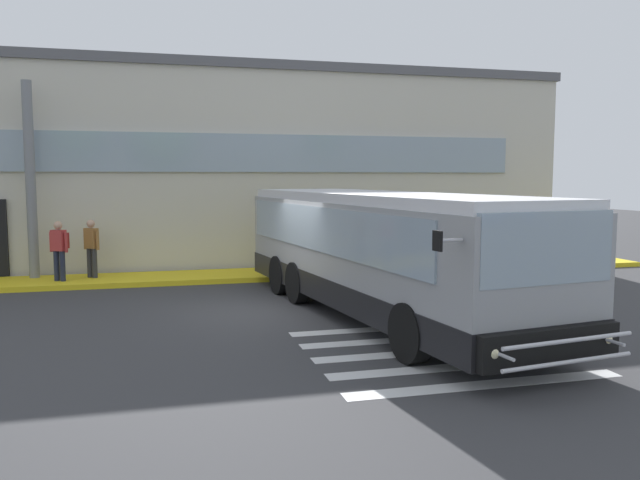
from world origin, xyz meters
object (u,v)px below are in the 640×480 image
object	(u,v)px
entry_support_column	(31,180)
passenger_by_doorway	(92,246)
passenger_near_column	(60,247)
bus_main_foreground	(379,256)

from	to	relation	value
entry_support_column	passenger_by_doorway	size ratio (longest dim) A/B	3.34
passenger_near_column	entry_support_column	bearing A→B (deg)	134.87
entry_support_column	passenger_by_doorway	world-z (taller)	entry_support_column
passenger_near_column	bus_main_foreground	bearing A→B (deg)	-38.40
entry_support_column	bus_main_foreground	world-z (taller)	entry_support_column
bus_main_foreground	passenger_near_column	size ratio (longest dim) A/B	6.60
bus_main_foreground	passenger_near_column	xyz separation A→B (m)	(-7.33, 5.81, -0.22)
bus_main_foreground	passenger_by_doorway	world-z (taller)	bus_main_foreground
entry_support_column	bus_main_foreground	size ratio (longest dim) A/B	0.51
bus_main_foreground	passenger_by_doorway	xyz separation A→B (m)	(-6.53, 6.22, -0.25)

